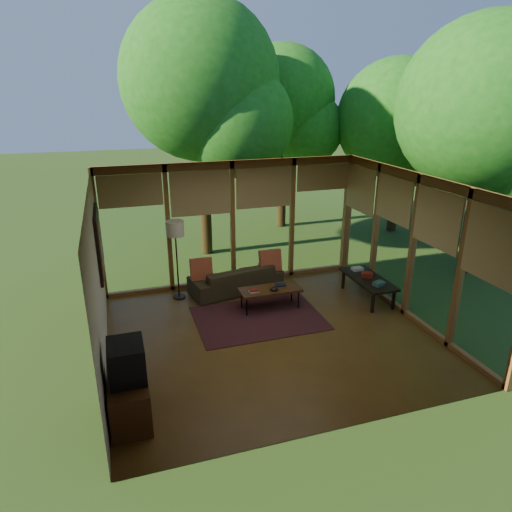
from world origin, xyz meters
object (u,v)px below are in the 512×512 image
object	(u,v)px
sofa	(236,278)
television	(127,361)
floor_lamp	(175,233)
side_console	(368,280)
coffee_table	(270,290)
media_cabinet	(129,398)

from	to	relation	value
sofa	television	size ratio (longest dim) A/B	3.54
television	floor_lamp	xyz separation A→B (m)	(1.15, 3.48, 0.56)
television	side_console	distance (m)	5.37
television	side_console	xyz separation A→B (m)	(4.85, 2.27, -0.44)
coffee_table	side_console	world-z (taller)	side_console
sofa	side_console	world-z (taller)	sofa
coffee_table	floor_lamp	bearing A→B (deg)	147.38
coffee_table	side_console	bearing A→B (deg)	-4.66
media_cabinet	side_console	size ratio (longest dim) A/B	0.71
television	media_cabinet	bearing A→B (deg)	180.00
television	floor_lamp	size ratio (longest dim) A/B	0.33
side_console	media_cabinet	bearing A→B (deg)	-155.03
media_cabinet	television	distance (m)	0.55
television	side_console	bearing A→B (deg)	25.06
coffee_table	side_console	size ratio (longest dim) A/B	0.86
television	coffee_table	bearing A→B (deg)	41.19
floor_lamp	side_console	bearing A→B (deg)	-18.17
media_cabinet	television	bearing A→B (deg)	0.00
media_cabinet	television	size ratio (longest dim) A/B	1.82
sofa	floor_lamp	distance (m)	1.66
side_console	sofa	bearing A→B (deg)	154.52
television	side_console	size ratio (longest dim) A/B	0.39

